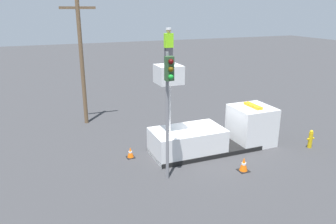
# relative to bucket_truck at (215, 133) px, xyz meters

# --- Properties ---
(ground_plane) EXTENTS (120.00, 120.00, 0.00)m
(ground_plane) POSITION_rel_bucket_truck_xyz_m (-0.57, 0.00, -0.98)
(ground_plane) COLOR #38383A
(bucket_truck) EXTENTS (7.07, 2.26, 4.89)m
(bucket_truck) POSITION_rel_bucket_truck_xyz_m (0.00, 0.00, 0.00)
(bucket_truck) COLOR black
(bucket_truck) RESTS_ON ground
(worker) EXTENTS (0.40, 0.26, 1.75)m
(worker) POSITION_rel_bucket_truck_xyz_m (-2.73, 0.00, 4.79)
(worker) COLOR #38383D
(worker) RESTS_ON bucket_truck
(traffic_light_pole) EXTENTS (0.34, 0.57, 5.81)m
(traffic_light_pole) POSITION_rel_bucket_truck_xyz_m (-3.63, -2.19, 3.11)
(traffic_light_pole) COLOR gray
(traffic_light_pole) RESTS_ON ground
(fire_hydrant) EXTENTS (0.47, 0.23, 1.05)m
(fire_hydrant) POSITION_rel_bucket_truck_xyz_m (5.10, -1.84, -0.46)
(fire_hydrant) COLOR gold
(fire_hydrant) RESTS_ON ground
(traffic_cone_rear) EXTENTS (0.42, 0.42, 0.58)m
(traffic_cone_rear) POSITION_rel_bucket_truck_xyz_m (-4.60, 0.73, -0.70)
(traffic_cone_rear) COLOR black
(traffic_cone_rear) RESTS_ON ground
(traffic_cone_curbside) EXTENTS (0.50, 0.50, 0.70)m
(traffic_cone_curbside) POSITION_rel_bucket_truck_xyz_m (0.04, -2.76, -0.65)
(traffic_cone_curbside) COLOR black
(traffic_cone_curbside) RESTS_ON ground
(utility_pole) EXTENTS (2.20, 0.26, 8.12)m
(utility_pole) POSITION_rel_bucket_truck_xyz_m (-5.88, 7.15, 3.40)
(utility_pole) COLOR brown
(utility_pole) RESTS_ON ground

